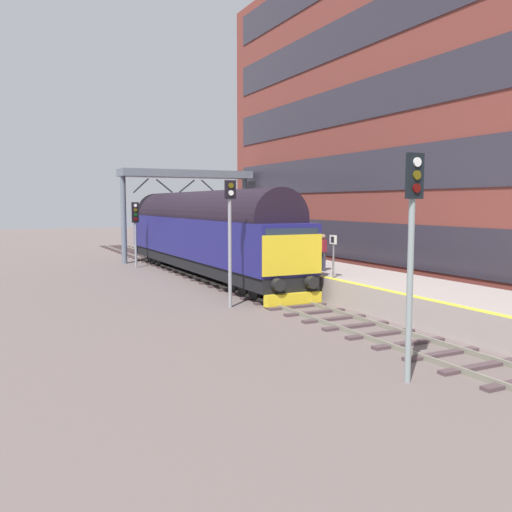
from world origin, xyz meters
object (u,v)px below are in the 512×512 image
Objects in this scene: diesel_locomotive at (202,231)px; signal_post_mid at (230,230)px; platform_number_sign at (333,249)px; waiting_passenger at (323,249)px; signal_post_near at (412,239)px; signal_post_far at (135,225)px.

signal_post_mid is (-2.30, -9.11, 0.53)m from diesel_locomotive.
platform_number_sign is at bearing -11.52° from signal_post_mid.
diesel_locomotive reaches higher than waiting_passenger.
signal_post_near is 2.95× the size of platform_number_sign.
signal_post_far is 2.49× the size of waiting_passenger.
signal_post_far is (-2.30, 5.63, 0.19)m from diesel_locomotive.
signal_post_far is at bearing 90.00° from signal_post_near.
diesel_locomotive is at bearing 19.58° from waiting_passenger.
signal_post_near is 10.02m from signal_post_mid.
signal_post_near is at bearing -90.00° from signal_post_mid.
signal_post_mid is 2.99× the size of waiting_passenger.
diesel_locomotive is 12.36× the size of waiting_passenger.
signal_post_far is at bearing 112.26° from diesel_locomotive.
diesel_locomotive is 9.41m from signal_post_mid.
signal_post_far is at bearing 20.52° from waiting_passenger.
signal_post_mid is 4.34m from platform_number_sign.
waiting_passenger is at bearing 66.57° from platform_number_sign.
platform_number_sign reaches higher than waiting_passenger.
signal_post_mid reaches higher than diesel_locomotive.
waiting_passenger is (5.13, 11.38, -1.26)m from signal_post_near.
waiting_passenger is at bearing -69.96° from diesel_locomotive.
waiting_passenger is (5.13, -13.38, -0.68)m from signal_post_far.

